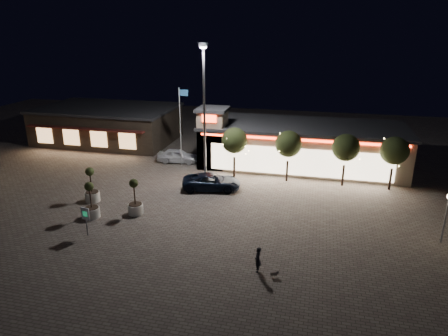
% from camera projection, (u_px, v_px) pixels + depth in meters
% --- Properties ---
extents(ground, '(90.00, 90.00, 0.00)m').
position_uv_depth(ground, '(149.00, 223.00, 29.11)').
color(ground, '#6B6156').
rests_on(ground, ground).
extents(retail_building, '(20.40, 8.40, 6.10)m').
position_uv_depth(retail_building, '(297.00, 144.00, 40.80)').
color(retail_building, gray).
rests_on(retail_building, ground).
extents(restaurant_building, '(16.40, 11.00, 4.30)m').
position_uv_depth(restaurant_building, '(108.00, 124.00, 49.79)').
color(restaurant_building, '#382D23').
rests_on(restaurant_building, ground).
extents(floodlight_pole, '(0.60, 0.40, 12.38)m').
position_uv_depth(floodlight_pole, '(204.00, 109.00, 33.68)').
color(floodlight_pole, gray).
rests_on(floodlight_pole, ground).
extents(flagpole, '(0.95, 0.10, 8.00)m').
position_uv_depth(flagpole, '(181.00, 120.00, 39.88)').
color(flagpole, white).
rests_on(flagpole, ground).
extents(lamp_post_east, '(0.36, 0.36, 3.48)m').
position_uv_depth(lamp_post_east, '(447.00, 209.00, 25.75)').
color(lamp_post_east, gray).
rests_on(lamp_post_east, ground).
extents(string_tree_a, '(2.42, 2.42, 4.79)m').
position_uv_depth(string_tree_a, '(234.00, 141.00, 37.14)').
color(string_tree_a, '#332319').
rests_on(string_tree_a, ground).
extents(string_tree_b, '(2.42, 2.42, 4.79)m').
position_uv_depth(string_tree_b, '(288.00, 144.00, 36.05)').
color(string_tree_b, '#332319').
rests_on(string_tree_b, ground).
extents(string_tree_c, '(2.42, 2.42, 4.79)m').
position_uv_depth(string_tree_c, '(346.00, 148.00, 34.95)').
color(string_tree_c, '#332319').
rests_on(string_tree_c, ground).
extents(string_tree_d, '(2.42, 2.42, 4.79)m').
position_uv_depth(string_tree_d, '(395.00, 151.00, 34.07)').
color(string_tree_d, '#332319').
rests_on(string_tree_d, ground).
extents(pickup_truck, '(5.48, 3.37, 1.42)m').
position_uv_depth(pickup_truck, '(212.00, 182.00, 35.05)').
color(pickup_truck, black).
rests_on(pickup_truck, ground).
extents(white_sedan, '(4.43, 2.15, 1.46)m').
position_uv_depth(white_sedan, '(178.00, 156.00, 42.10)').
color(white_sedan, white).
rests_on(white_sedan, ground).
extents(pedestrian, '(0.42, 0.60, 1.56)m').
position_uv_depth(pedestrian, '(258.00, 260.00, 23.14)').
color(pedestrian, black).
rests_on(pedestrian, ground).
extents(dog, '(0.49, 0.28, 0.26)m').
position_uv_depth(dog, '(275.00, 273.00, 22.76)').
color(dog, '#59514C').
rests_on(dog, ground).
extents(planter_left, '(1.19, 1.19, 2.93)m').
position_uv_depth(planter_left, '(92.00, 191.00, 32.56)').
color(planter_left, silver).
rests_on(planter_left, ground).
extents(planter_mid, '(1.15, 1.15, 2.83)m').
position_uv_depth(planter_mid, '(91.00, 207.00, 29.77)').
color(planter_mid, silver).
rests_on(planter_mid, ground).
extents(planter_right, '(1.16, 1.16, 2.85)m').
position_uv_depth(planter_right, '(135.00, 203.00, 30.35)').
color(planter_right, silver).
rests_on(planter_right, ground).
extents(valet_sign, '(0.68, 0.20, 2.07)m').
position_uv_depth(valet_sign, '(86.00, 216.00, 26.97)').
color(valet_sign, gray).
rests_on(valet_sign, ground).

